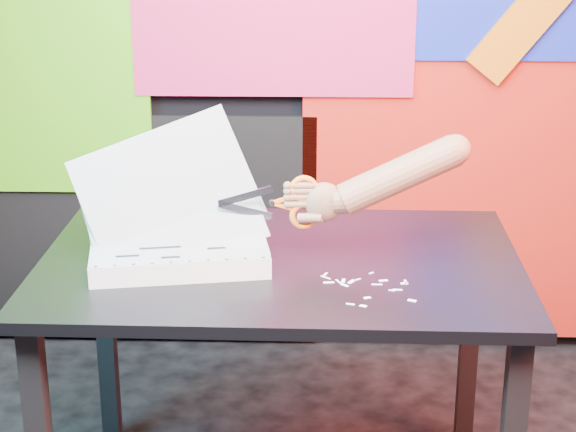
{
  "coord_description": "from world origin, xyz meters",
  "views": [
    {
      "loc": [
        -0.1,
        -1.79,
        1.63
      ],
      "look_at": [
        -0.17,
        0.42,
        0.87
      ],
      "focal_mm": 60.0,
      "sensor_mm": 36.0,
      "label": 1
    }
  ],
  "objects": [
    {
      "name": "room",
      "position": [
        0.0,
        0.0,
        1.35
      ],
      "size": [
        3.01,
        3.01,
        2.71
      ],
      "color": "#252527",
      "rests_on": "ground"
    },
    {
      "name": "backdrop",
      "position": [
        0.06,
        1.46,
        0.96
      ],
      "size": [
        2.88,
        0.05,
        2.08
      ],
      "color": "red",
      "rests_on": "ground"
    },
    {
      "name": "work_table",
      "position": [
        -0.19,
        0.44,
        0.66
      ],
      "size": [
        1.2,
        0.81,
        0.75
      ],
      "rotation": [
        0.0,
        0.0,
        -0.01
      ],
      "color": "black",
      "rests_on": "ground"
    },
    {
      "name": "printout_stack",
      "position": [
        -0.44,
        0.42,
        0.78
      ],
      "size": [
        0.52,
        0.38,
        0.39
      ],
      "rotation": [
        0.0,
        0.0,
        0.18
      ],
      "color": "white",
      "rests_on": "work_table"
    },
    {
      "name": "scissors",
      "position": [
        -0.15,
        0.46,
        0.89
      ],
      "size": [
        0.25,
        0.03,
        0.14
      ],
      "rotation": [
        0.0,
        0.0,
        0.08
      ],
      "color": "#A3A7B3",
      "rests_on": "printout_stack"
    },
    {
      "name": "hand_forearm",
      "position": [
        0.07,
        0.48,
        0.95
      ],
      "size": [
        0.45,
        0.11,
        0.22
      ],
      "rotation": [
        0.0,
        0.0,
        0.08
      ],
      "color": "#956746",
      "rests_on": "work_table"
    },
    {
      "name": "paper_clippings",
      "position": [
        0.01,
        0.27,
        0.75
      ],
      "size": [
        0.22,
        0.21,
        0.0
      ],
      "color": "white",
      "rests_on": "work_table"
    }
  ]
}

